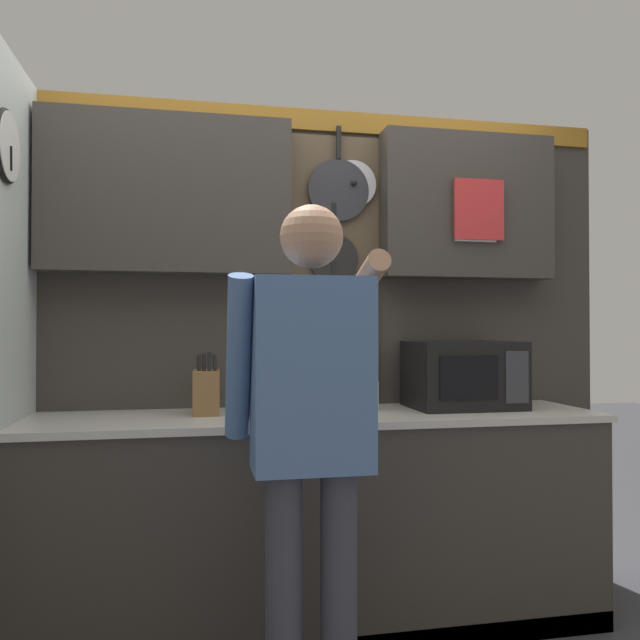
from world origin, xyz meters
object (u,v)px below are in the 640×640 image
object	(u,v)px
microwave	(463,375)
person	(311,414)
utensil_crock	(364,393)
knife_block	(207,392)

from	to	relation	value
microwave	person	world-z (taller)	person
microwave	person	distance (m)	1.11
microwave	utensil_crock	distance (m)	0.48
microwave	knife_block	distance (m)	1.17
microwave	utensil_crock	xyz separation A→B (m)	(-0.47, 0.00, -0.07)
knife_block	person	distance (m)	0.78
utensil_crock	person	bearing A→B (deg)	-117.83
knife_block	utensil_crock	distance (m)	0.70
knife_block	person	world-z (taller)	person
utensil_crock	knife_block	bearing A→B (deg)	-179.98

